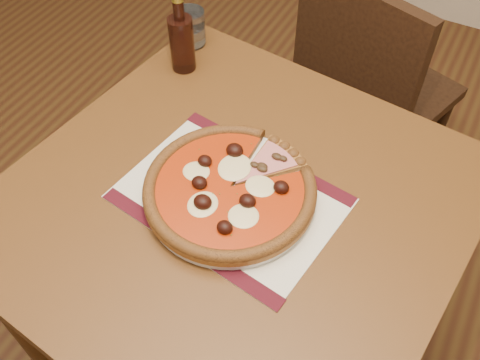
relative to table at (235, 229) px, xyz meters
name	(u,v)px	position (x,y,z in m)	size (l,w,h in m)	color
table	(235,229)	(0.00, 0.00, 0.00)	(0.89, 0.89, 0.75)	brown
chair_far	(367,85)	(0.05, 0.74, -0.17)	(0.50, 0.50, 0.83)	black
placemat	(230,198)	(-0.01, -0.01, 0.10)	(0.39, 0.28, 0.00)	white
plate	(230,195)	(-0.01, -0.01, 0.11)	(0.30, 0.30, 0.02)	white
pizza	(230,188)	(-0.01, -0.01, 0.13)	(0.31, 0.31, 0.04)	#A97229
ham_slice	(275,169)	(0.04, 0.08, 0.13)	(0.10, 0.14, 0.02)	#A97229
water_glass	(190,27)	(-0.32, 0.37, 0.14)	(0.07, 0.07, 0.08)	white
bottle	(182,41)	(-0.28, 0.28, 0.17)	(0.05, 0.05, 0.18)	#34140D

